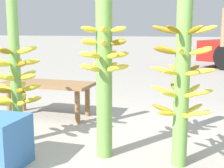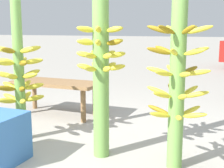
% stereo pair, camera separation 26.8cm
% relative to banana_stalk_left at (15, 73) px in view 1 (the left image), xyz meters
% --- Properties ---
extents(ground_plane, '(80.00, 80.00, 0.00)m').
position_rel_banana_stalk_left_xyz_m(ground_plane, '(0.82, -0.24, -0.66)').
color(ground_plane, '#9E998E').
extents(banana_stalk_left, '(0.46, 0.46, 1.36)m').
position_rel_banana_stalk_left_xyz_m(banana_stalk_left, '(0.00, 0.00, 0.00)').
color(banana_stalk_left, '#6B9E47').
rests_on(banana_stalk_left, ground_plane).
extents(banana_stalk_center, '(0.41, 0.41, 1.42)m').
position_rel_banana_stalk_left_xyz_m(banana_stalk_center, '(0.88, -0.06, 0.09)').
color(banana_stalk_center, '#6B9E47').
rests_on(banana_stalk_center, ground_plane).
extents(banana_stalk_right, '(0.48, 0.48, 1.43)m').
position_rel_banana_stalk_left_xyz_m(banana_stalk_right, '(1.50, -0.06, 0.06)').
color(banana_stalk_right, '#6B9E47').
rests_on(banana_stalk_right, ground_plane).
extents(market_bench, '(1.10, 0.44, 0.42)m').
position_rel_banana_stalk_left_xyz_m(market_bench, '(-0.16, 0.88, -0.30)').
color(market_bench, olive).
rests_on(market_bench, ground_plane).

